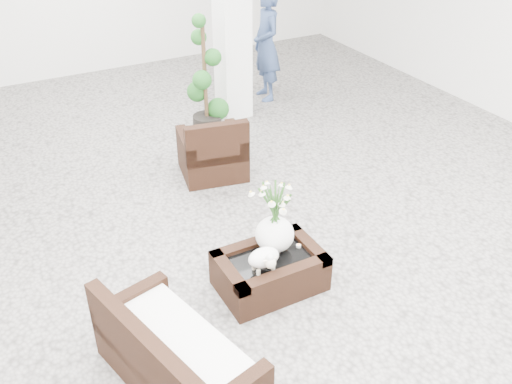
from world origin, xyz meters
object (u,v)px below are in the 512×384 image
armchair (212,144)px  loveseat (178,348)px  coffee_table (270,272)px  topiary (205,77)px

armchair → loveseat: bearing=72.2°
coffee_table → loveseat: size_ratio=0.69×
armchair → topiary: bearing=-99.4°
loveseat → armchair: bearing=-43.3°
coffee_table → armchair: bearing=79.1°
coffee_table → loveseat: 1.26m
coffee_table → topiary: topiary is taller
armchair → topiary: (0.38, 1.01, 0.41)m
coffee_table → loveseat: (-1.09, -0.60, 0.19)m
topiary → loveseat: bearing=-116.9°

